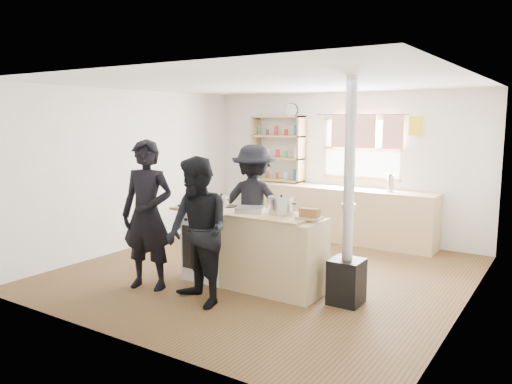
# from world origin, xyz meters

# --- Properties ---
(ground) EXTENTS (5.00, 5.00, 0.01)m
(ground) POSITION_xyz_m (0.00, 0.00, -0.01)
(ground) COLOR brown
(ground) RESTS_ON ground
(back_counter) EXTENTS (3.40, 0.55, 0.90)m
(back_counter) POSITION_xyz_m (0.00, 2.22, 0.45)
(back_counter) COLOR tan
(back_counter) RESTS_ON ground
(shelving_unit) EXTENTS (1.00, 0.28, 1.20)m
(shelving_unit) POSITION_xyz_m (-1.20, 2.34, 1.51)
(shelving_unit) COLOR tan
(shelving_unit) RESTS_ON back_counter
(thermos) EXTENTS (0.10, 0.10, 0.27)m
(thermos) POSITION_xyz_m (0.95, 2.22, 1.03)
(thermos) COLOR silver
(thermos) RESTS_ON back_counter
(cooking_island) EXTENTS (1.97, 0.64, 0.93)m
(cooking_island) POSITION_xyz_m (0.14, -0.55, 0.47)
(cooking_island) COLOR white
(cooking_island) RESTS_ON ground
(skillet_greens) EXTENTS (0.33, 0.33, 0.05)m
(skillet_greens) POSITION_xyz_m (-0.52, -0.75, 0.96)
(skillet_greens) COLOR black
(skillet_greens) RESTS_ON cooking_island
(roast_tray) EXTENTS (0.40, 0.37, 0.06)m
(roast_tray) POSITION_xyz_m (0.13, -0.57, 0.97)
(roast_tray) COLOR silver
(roast_tray) RESTS_ON cooking_island
(stockpot_stove) EXTENTS (0.21, 0.21, 0.18)m
(stockpot_stove) POSITION_xyz_m (-0.39, -0.47, 1.01)
(stockpot_stove) COLOR #B5B5B7
(stockpot_stove) RESTS_ON cooking_island
(stockpot_counter) EXTENTS (0.32, 0.32, 0.24)m
(stockpot_counter) POSITION_xyz_m (0.51, -0.48, 1.04)
(stockpot_counter) COLOR #BABABC
(stockpot_counter) RESTS_ON cooking_island
(bread_board) EXTENTS (0.29, 0.21, 0.12)m
(bread_board) POSITION_xyz_m (0.92, -0.54, 0.98)
(bread_board) COLOR tan
(bread_board) RESTS_ON cooking_island
(flue_heater) EXTENTS (0.35, 0.35, 2.50)m
(flue_heater) POSITION_xyz_m (1.36, -0.48, 0.65)
(flue_heater) COLOR black
(flue_heater) RESTS_ON ground
(person_near_left) EXTENTS (0.75, 0.60, 1.81)m
(person_near_left) POSITION_xyz_m (-0.88, -1.29, 0.91)
(person_near_left) COLOR black
(person_near_left) RESTS_ON ground
(person_near_right) EXTENTS (0.97, 0.87, 1.65)m
(person_near_right) POSITION_xyz_m (-0.02, -1.39, 0.83)
(person_near_right) COLOR black
(person_near_right) RESTS_ON ground
(person_far) EXTENTS (1.24, 0.97, 1.69)m
(person_far) POSITION_xyz_m (-0.40, 0.32, 0.85)
(person_far) COLOR black
(person_far) RESTS_ON ground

